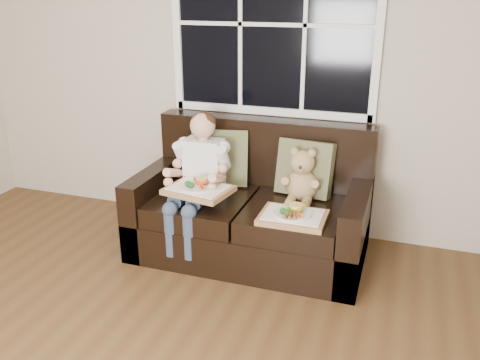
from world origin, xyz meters
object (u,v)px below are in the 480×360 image
(tray_left, at_px, (199,188))
(child, at_px, (199,169))
(loveseat, at_px, (252,213))
(tray_right, at_px, (293,216))
(teddy_bear, at_px, (302,179))

(tray_left, bearing_deg, child, 121.95)
(loveseat, height_order, tray_left, loveseat)
(tray_right, bearing_deg, child, 164.79)
(child, bearing_deg, loveseat, 17.98)
(teddy_bear, bearing_deg, child, -170.37)
(loveseat, distance_m, tray_left, 0.50)
(tray_right, bearing_deg, loveseat, 139.37)
(tray_left, relative_size, tray_right, 1.11)
(loveseat, height_order, teddy_bear, loveseat)
(child, distance_m, tray_right, 0.81)
(teddy_bear, distance_m, tray_left, 0.75)
(teddy_bear, bearing_deg, tray_left, -156.52)
(tray_left, bearing_deg, loveseat, 52.91)
(loveseat, distance_m, child, 0.53)
(loveseat, xyz_separation_m, tray_right, (0.38, -0.32, 0.17))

